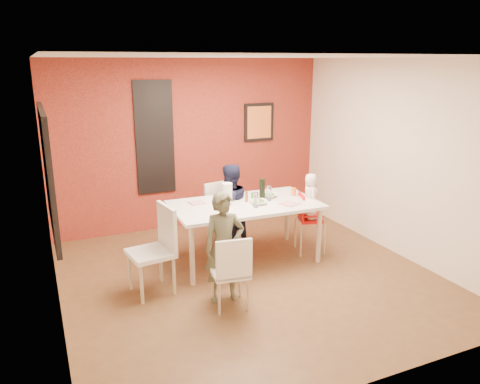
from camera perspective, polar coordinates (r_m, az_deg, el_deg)
name	(u,v)px	position (r m, az deg, el deg)	size (l,w,h in m)	color
ground	(250,277)	(6.04, 1.17, -10.34)	(4.50, 4.50, 0.00)	brown
ceiling	(251,56)	(5.43, 1.34, 16.19)	(4.50, 4.50, 0.02)	silver
wall_back	(191,144)	(7.64, -5.99, 5.80)	(4.50, 0.02, 2.70)	#F2E3C8
wall_front	(374,236)	(3.76, 16.06, -5.22)	(4.50, 0.02, 2.70)	#F2E3C8
wall_left	(48,195)	(5.08, -22.37, -0.37)	(0.02, 4.50, 2.70)	#F2E3C8
wall_right	(397,159)	(6.83, 18.63, 3.88)	(0.02, 4.50, 2.70)	#F2E3C8
brick_accent_wall	(191,145)	(7.62, -5.94, 5.77)	(4.50, 0.02, 2.70)	maroon
picture_window_frame	(48,172)	(5.23, -22.36, 2.32)	(0.05, 1.70, 1.30)	black
picture_window_pane	(50,171)	(5.23, -22.19, 2.34)	(0.02, 1.55, 1.15)	black
glassblock_strip	(155,138)	(7.42, -10.36, 6.51)	(0.55, 0.03, 1.70)	silver
glassblock_surround	(155,138)	(7.42, -10.36, 6.50)	(0.60, 0.03, 1.76)	black
art_print_frame	(259,122)	(8.01, 2.32, 8.49)	(0.54, 0.03, 0.64)	black
art_print_canvas	(259,122)	(7.99, 2.37, 8.48)	(0.44, 0.01, 0.54)	orange
dining_table	(245,208)	(6.28, 0.62, -2.02)	(1.98, 1.13, 0.81)	white
chair_near	(232,269)	(5.13, -1.03, -9.38)	(0.45, 0.45, 0.85)	white
chair_far	(222,211)	(6.85, -2.20, -2.37)	(0.51, 0.51, 0.95)	white
chair_left	(158,245)	(5.58, -10.00, -6.34)	(0.55, 0.55, 1.04)	white
high_chair	(308,217)	(6.68, 8.25, -3.07)	(0.45, 0.45, 0.87)	red
child_near	(224,248)	(5.27, -1.94, -6.78)	(0.47, 0.31, 1.28)	#505039
child_far	(229,209)	(6.60, -1.31, -2.05)	(0.62, 0.48, 1.28)	black
toddler	(310,196)	(6.59, 8.55, -0.51)	(0.31, 0.20, 0.64)	silver
plate_near_left	(222,216)	(5.73, -2.16, -2.97)	(0.24, 0.24, 0.01)	white
plate_far_mid	(233,195)	(6.60, -0.81, -0.43)	(0.21, 0.21, 0.01)	silver
plate_near_right	(290,204)	(6.26, 6.09, -1.42)	(0.22, 0.22, 0.01)	white
plate_far_left	(197,203)	(6.29, -5.26, -1.32)	(0.20, 0.20, 0.01)	white
salad_bowl_a	(259,202)	(6.22, 2.32, -1.25)	(0.22, 0.22, 0.05)	white
salad_bowl_b	(269,195)	(6.55, 3.57, -0.41)	(0.21, 0.21, 0.05)	white
wine_bottle	(262,190)	(6.36, 2.73, 0.30)	(0.08, 0.08, 0.30)	black
wine_glass_a	(256,200)	(6.07, 1.96, -0.97)	(0.07, 0.07, 0.20)	white
wine_glass_b	(269,193)	(6.37, 3.54, -0.16)	(0.07, 0.07, 0.20)	white
paper_towel_roll	(227,194)	(6.13, -1.57, -0.29)	(0.13, 0.13, 0.30)	white
condiment_red	(257,199)	(6.23, 2.08, -0.85)	(0.03, 0.03, 0.13)	red
condiment_green	(252,197)	(6.33, 1.52, -0.62)	(0.03, 0.03, 0.13)	#296E24
condiment_brown	(247,197)	(6.31, 0.81, -0.57)	(0.04, 0.04, 0.15)	brown
sippy_cup	(294,192)	(6.64, 6.56, 0.02)	(0.06, 0.06, 0.11)	orange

